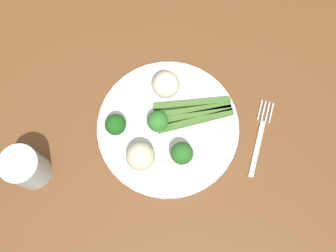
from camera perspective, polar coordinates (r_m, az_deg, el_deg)
name	(u,v)px	position (r m, az deg, el deg)	size (l,w,h in m)	color
ground_plane	(150,169)	(1.55, -2.65, -6.24)	(6.00, 6.00, 0.02)	tan
dining_table	(137,123)	(0.93, -4.41, 0.46)	(1.26, 0.95, 0.73)	brown
plate	(168,128)	(0.81, 0.00, -0.24)	(0.29, 0.29, 0.01)	white
asparagus_bundle	(193,112)	(0.81, 3.65, 1.98)	(0.16, 0.09, 0.01)	#47752D
broccoli_right	(158,121)	(0.77, -1.48, 0.66)	(0.04, 0.04, 0.05)	#609E3D
broccoli_left	(182,153)	(0.76, 2.00, -3.95)	(0.04, 0.04, 0.05)	#568E33
broccoli_back_right	(115,125)	(0.78, -7.56, 0.18)	(0.04, 0.04, 0.05)	#4C7F2B
cauliflower_mid	(166,85)	(0.80, -0.29, 5.98)	(0.06, 0.06, 0.06)	white
cauliflower_edge	(140,156)	(0.76, -3.98, -4.36)	(0.06, 0.06, 0.06)	beige
fork	(260,137)	(0.83, 13.03, -1.55)	(0.05, 0.17, 0.00)	silver
water_glass	(26,168)	(0.80, -19.72, -5.66)	(0.07, 0.07, 0.09)	silver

